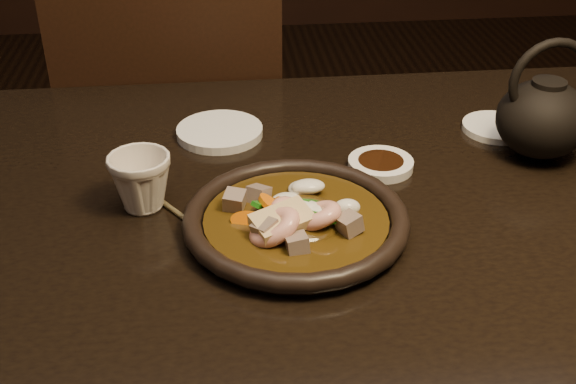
{
  "coord_description": "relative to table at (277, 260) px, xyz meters",
  "views": [
    {
      "loc": [
        -0.07,
        -0.78,
        1.26
      ],
      "look_at": [
        0.01,
        -0.03,
        0.8
      ],
      "focal_mm": 45.0,
      "sensor_mm": 36.0,
      "label": 1
    }
  ],
  "objects": [
    {
      "name": "tea_cup",
      "position": [
        -0.17,
        0.03,
        0.12
      ],
      "size": [
        0.09,
        0.09,
        0.08
      ],
      "primitive_type": "imported",
      "rotation": [
        0.0,
        0.0,
        -0.14
      ],
      "color": "beige",
      "rests_on": "table"
    },
    {
      "name": "saucer_left",
      "position": [
        -0.07,
        0.23,
        0.08
      ],
      "size": [
        0.13,
        0.13,
        0.01
      ],
      "primitive_type": "cylinder",
      "color": "white",
      "rests_on": "table"
    },
    {
      "name": "table",
      "position": [
        0.0,
        0.0,
        0.0
      ],
      "size": [
        1.6,
        0.9,
        0.75
      ],
      "color": "black",
      "rests_on": "floor"
    },
    {
      "name": "stirfry",
      "position": [
        0.02,
        -0.04,
        0.1
      ],
      "size": [
        0.17,
        0.16,
        0.06
      ],
      "color": "#362409",
      "rests_on": "plate"
    },
    {
      "name": "chopsticks",
      "position": [
        -0.09,
        -0.05,
        0.08
      ],
      "size": [
        0.14,
        0.2,
        0.01
      ],
      "rotation": [
        0.0,
        0.0,
        0.61
      ],
      "color": "#9D8B59",
      "rests_on": "table"
    },
    {
      "name": "chair",
      "position": [
        -0.16,
        0.6,
        -0.17
      ],
      "size": [
        0.45,
        0.45,
        0.93
      ],
      "rotation": [
        0.0,
        0.0,
        3.16
      ],
      "color": "black",
      "rests_on": "floor"
    },
    {
      "name": "saucer_right",
      "position": [
        0.37,
        0.2,
        0.08
      ],
      "size": [
        0.11,
        0.11,
        0.01
      ],
      "primitive_type": "cylinder",
      "color": "white",
      "rests_on": "table"
    },
    {
      "name": "teapot",
      "position": [
        0.4,
        0.12,
        0.14
      ],
      "size": [
        0.16,
        0.13,
        0.18
      ],
      "rotation": [
        0.0,
        0.0,
        0.07
      ],
      "color": "black",
      "rests_on": "table"
    },
    {
      "name": "plate",
      "position": [
        0.02,
        -0.04,
        0.09
      ],
      "size": [
        0.28,
        0.28,
        0.03
      ],
      "color": "black",
      "rests_on": "table"
    },
    {
      "name": "soy_dish",
      "position": [
        0.16,
        0.1,
        0.08
      ],
      "size": [
        0.09,
        0.09,
        0.01
      ],
      "primitive_type": "cylinder",
      "color": "white",
      "rests_on": "table"
    }
  ]
}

